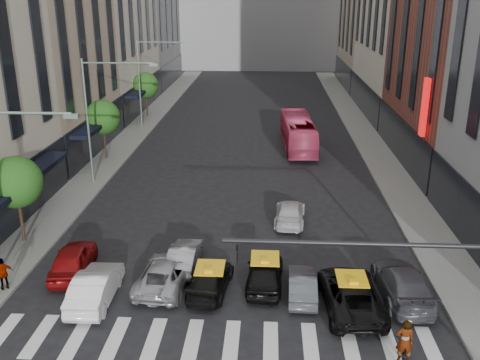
# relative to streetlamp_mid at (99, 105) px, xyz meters

# --- Properties ---
(sidewalk_left) EXTENTS (3.00, 96.00, 0.15)m
(sidewalk_left) POSITION_rel_streetlamp_mid_xyz_m (-1.46, 10.00, -5.83)
(sidewalk_left) COLOR slate
(sidewalk_left) RESTS_ON ground
(sidewalk_right) EXTENTS (3.00, 96.00, 0.15)m
(sidewalk_right) POSITION_rel_streetlamp_mid_xyz_m (21.54, 10.00, -5.83)
(sidewalk_right) COLOR slate
(sidewalk_right) RESTS_ON ground
(building_left_b) EXTENTS (8.00, 16.00, 24.00)m
(building_left_b) POSITION_rel_streetlamp_mid_xyz_m (-6.96, 8.00, 6.10)
(building_left_b) COLOR tan
(building_left_b) RESTS_ON ground
(tree_near) EXTENTS (2.88, 2.88, 4.95)m
(tree_near) POSITION_rel_streetlamp_mid_xyz_m (-1.76, -10.00, -2.25)
(tree_near) COLOR black
(tree_near) RESTS_ON sidewalk_left
(tree_mid) EXTENTS (2.88, 2.88, 4.95)m
(tree_mid) POSITION_rel_streetlamp_mid_xyz_m (-1.76, 6.00, -2.25)
(tree_mid) COLOR black
(tree_mid) RESTS_ON sidewalk_left
(tree_far) EXTENTS (2.88, 2.88, 4.95)m
(tree_far) POSITION_rel_streetlamp_mid_xyz_m (-1.76, 22.00, -2.25)
(tree_far) COLOR black
(tree_far) RESTS_ON sidewalk_left
(streetlamp_mid) EXTENTS (5.38, 0.25, 9.00)m
(streetlamp_mid) POSITION_rel_streetlamp_mid_xyz_m (0.00, 0.00, 0.00)
(streetlamp_mid) COLOR gray
(streetlamp_mid) RESTS_ON sidewalk_left
(streetlamp_far) EXTENTS (5.38, 0.25, 9.00)m
(streetlamp_far) POSITION_rel_streetlamp_mid_xyz_m (0.00, 16.00, 0.00)
(streetlamp_far) COLOR gray
(streetlamp_far) RESTS_ON sidewalk_left
(traffic_signal) EXTENTS (10.10, 0.20, 6.00)m
(traffic_signal) POSITION_rel_streetlamp_mid_xyz_m (17.74, -21.00, -1.43)
(traffic_signal) COLOR black
(traffic_signal) RESTS_ON ground
(liberty_sign) EXTENTS (0.30, 0.70, 4.00)m
(liberty_sign) POSITION_rel_streetlamp_mid_xyz_m (22.64, 0.00, 0.10)
(liberty_sign) COLOR red
(liberty_sign) RESTS_ON ground
(car_red) EXTENTS (2.25, 4.60, 1.51)m
(car_red) POSITION_rel_streetlamp_mid_xyz_m (2.28, -13.24, -5.15)
(car_red) COLOR maroon
(car_red) RESTS_ON ground
(car_white_front) EXTENTS (1.65, 4.56, 1.50)m
(car_white_front) POSITION_rel_streetlamp_mid_xyz_m (4.21, -15.74, -5.16)
(car_white_front) COLOR silver
(car_white_front) RESTS_ON ground
(car_silver) EXTENTS (2.60, 5.00, 1.34)m
(car_silver) POSITION_rel_streetlamp_mid_xyz_m (7.14, -14.20, -5.23)
(car_silver) COLOR #A6A6AB
(car_silver) RESTS_ON ground
(taxi_left) EXTENTS (2.19, 4.39, 1.23)m
(taxi_left) POSITION_rel_streetlamp_mid_xyz_m (9.37, -14.60, -5.29)
(taxi_left) COLOR black
(taxi_left) RESTS_ON ground
(taxi_center) EXTENTS (1.89, 4.33, 1.45)m
(taxi_center) POSITION_rel_streetlamp_mid_xyz_m (11.94, -13.95, -5.18)
(taxi_center) COLOR black
(taxi_center) RESTS_ON ground
(car_grey_mid) EXTENTS (1.37, 3.72, 1.22)m
(car_grey_mid) POSITION_rel_streetlamp_mid_xyz_m (13.69, -14.80, -5.30)
(car_grey_mid) COLOR #404348
(car_grey_mid) RESTS_ON ground
(taxi_right) EXTENTS (2.77, 5.43, 1.47)m
(taxi_right) POSITION_rel_streetlamp_mid_xyz_m (15.81, -15.67, -5.17)
(taxi_right) COLOR black
(taxi_right) RESTS_ON ground
(car_grey_curb) EXTENTS (2.26, 5.25, 1.51)m
(car_grey_curb) POSITION_rel_streetlamp_mid_xyz_m (18.33, -14.66, -5.15)
(car_grey_curb) COLOR #44464D
(car_grey_curb) RESTS_ON ground
(car_row2_left) EXTENTS (1.47, 3.99, 1.30)m
(car_row2_left) POSITION_rel_streetlamp_mid_xyz_m (7.80, -12.36, -5.25)
(car_row2_left) COLOR gray
(car_row2_left) RESTS_ON ground
(car_row2_right) EXTENTS (2.10, 4.48, 1.26)m
(car_row2_right) POSITION_rel_streetlamp_mid_xyz_m (13.40, -6.28, -5.27)
(car_row2_right) COLOR silver
(car_row2_right) RESTS_ON ground
(bus) EXTENTS (2.99, 10.63, 2.93)m
(bus) POSITION_rel_streetlamp_mid_xyz_m (14.64, 10.48, -4.44)
(bus) COLOR #D43E67
(bus) RESTS_ON ground
(motorcycle) EXTENTS (0.82, 1.96, 1.00)m
(motorcycle) POSITION_rel_streetlamp_mid_xyz_m (17.23, -19.63, -5.40)
(motorcycle) COLOR black
(motorcycle) RESTS_ON ground
(rider) EXTENTS (0.69, 0.49, 1.81)m
(rider) POSITION_rel_streetlamp_mid_xyz_m (17.23, -19.63, -4.00)
(rider) COLOR gray
(rider) RESTS_ON motorcycle
(pedestrian_far) EXTENTS (0.97, 0.89, 1.60)m
(pedestrian_far) POSITION_rel_streetlamp_mid_xyz_m (-0.36, -15.18, -4.96)
(pedestrian_far) COLOR gray
(pedestrian_far) RESTS_ON sidewalk_left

